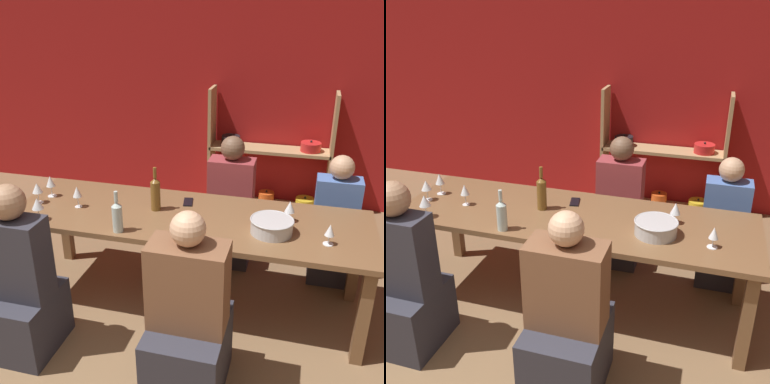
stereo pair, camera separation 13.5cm
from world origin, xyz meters
The scene contains 17 objects.
wall_back_red centered at (0.00, 3.83, 1.35)m, with size 8.80×0.06×2.70m.
shelf_unit centered at (0.44, 3.63, 0.48)m, with size 1.36×0.30×1.36m.
dining_table centered at (0.02, 1.66, 0.69)m, with size 2.68×0.87×0.77m.
mixing_bowl centered at (0.64, 1.55, 0.83)m, with size 0.30×0.30×0.11m.
wine_bottle_green centered at (-0.25, 1.70, 0.91)m, with size 0.07×0.07×0.34m.
wine_bottle_dark centered at (-0.39, 1.31, 0.89)m, with size 0.07×0.07×0.30m.
wine_glass_red_a centered at (-1.15, 1.72, 0.90)m, with size 0.07×0.07×0.18m.
wine_glass_empty_a centered at (-1.19, 1.58, 0.89)m, with size 0.08×0.08×0.17m.
wine_glass_empty_b centered at (0.75, 1.76, 0.88)m, with size 0.07×0.07×0.16m.
wine_glass_white_a centered at (-1.02, 1.32, 0.90)m, with size 0.08×0.08×0.17m.
wine_glass_white_b centered at (1.02, 1.49, 0.87)m, with size 0.07×0.07×0.15m.
wine_glass_red_b centered at (-0.85, 1.59, 0.89)m, with size 0.07×0.07×0.17m.
cell_phone centered at (-0.04, 1.89, 0.78)m, with size 0.10×0.16×0.01m.
person_near_a centered at (-0.92, 0.89, 0.46)m, with size 0.40×0.50×1.23m.
person_far_a centered at (0.21, 2.44, 0.43)m, with size 0.40×0.50×1.18m.
person_near_b centered at (0.24, 0.83, 0.44)m, with size 0.46×0.57×1.22m.
person_far_b centered at (1.12, 2.36, 0.41)m, with size 0.37×0.46×1.11m.
Camera 1 is at (0.80, -1.23, 2.27)m, focal length 42.00 mm.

